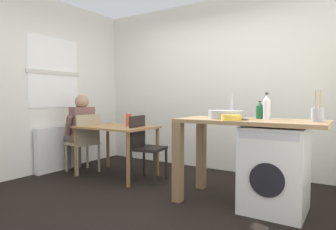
% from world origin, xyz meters
% --- Properties ---
extents(ground_plane, '(5.46, 5.46, 0.00)m').
position_xyz_m(ground_plane, '(0.00, 0.00, 0.00)').
color(ground_plane, black).
extents(wall_back, '(4.60, 0.10, 2.70)m').
position_xyz_m(wall_back, '(0.00, 1.75, 1.35)').
color(wall_back, silver).
rests_on(wall_back, ground_plane).
extents(wall_window_side, '(0.12, 3.80, 2.70)m').
position_xyz_m(wall_window_side, '(-2.15, 0.00, 1.35)').
color(wall_window_side, silver).
rests_on(wall_window_side, ground_plane).
extents(radiator, '(0.10, 0.80, 0.70)m').
position_xyz_m(radiator, '(-2.02, 0.30, 0.35)').
color(radiator, white).
rests_on(radiator, ground_plane).
extents(dining_table, '(1.10, 0.76, 0.74)m').
position_xyz_m(dining_table, '(-1.00, 0.53, 0.64)').
color(dining_table, '#9E7042').
rests_on(dining_table, ground_plane).
extents(chair_person_seat, '(0.48, 0.48, 0.90)m').
position_xyz_m(chair_person_seat, '(-1.55, 0.42, 0.51)').
color(chair_person_seat, gray).
rests_on(chair_person_seat, ground_plane).
extents(chair_opposite, '(0.45, 0.45, 0.90)m').
position_xyz_m(chair_opposite, '(-0.52, 0.57, 0.51)').
color(chair_opposite, black).
rests_on(chair_opposite, ground_plane).
extents(seated_person, '(0.54, 0.54, 1.20)m').
position_xyz_m(seated_person, '(-1.70, 0.45, 0.67)').
color(seated_person, '#595651').
rests_on(seated_person, ground_plane).
extents(kitchen_counter, '(1.50, 0.68, 0.92)m').
position_xyz_m(kitchen_counter, '(0.80, 0.39, 0.76)').
color(kitchen_counter, olive).
rests_on(kitchen_counter, ground_plane).
extents(washing_machine, '(0.60, 0.61, 0.86)m').
position_xyz_m(washing_machine, '(1.27, 0.38, 0.43)').
color(washing_machine, silver).
rests_on(washing_machine, ground_plane).
extents(sink_basin, '(0.38, 0.38, 0.09)m').
position_xyz_m(sink_basin, '(0.75, 0.39, 0.97)').
color(sink_basin, '#9EA0A5').
rests_on(sink_basin, kitchen_counter).
extents(tap, '(0.02, 0.02, 0.28)m').
position_xyz_m(tap, '(0.75, 0.57, 1.06)').
color(tap, '#B2B2B7').
rests_on(tap, kitchen_counter).
extents(bottle_tall_green, '(0.08, 0.08, 0.19)m').
position_xyz_m(bottle_tall_green, '(1.06, 0.58, 1.01)').
color(bottle_tall_green, '#19592D').
rests_on(bottle_tall_green, kitchen_counter).
extents(bottle_squat_brown, '(0.08, 0.08, 0.28)m').
position_xyz_m(bottle_squat_brown, '(1.14, 0.55, 1.05)').
color(bottle_squat_brown, silver).
rests_on(bottle_squat_brown, kitchen_counter).
extents(mixing_bowl, '(0.20, 0.20, 0.06)m').
position_xyz_m(mixing_bowl, '(0.88, 0.19, 0.95)').
color(mixing_bowl, gold).
rests_on(mixing_bowl, kitchen_counter).
extents(utensil_crock, '(0.11, 0.11, 0.30)m').
position_xyz_m(utensil_crock, '(1.64, 0.44, 0.99)').
color(utensil_crock, gray).
rests_on(utensil_crock, kitchen_counter).
extents(vase, '(0.09, 0.09, 0.18)m').
position_xyz_m(vase, '(-0.85, 0.63, 0.83)').
color(vase, '#D84C38').
rests_on(vase, dining_table).
extents(scissors, '(0.15, 0.06, 0.01)m').
position_xyz_m(scissors, '(0.96, 0.29, 0.92)').
color(scissors, '#B2B2B7').
rests_on(scissors, kitchen_counter).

